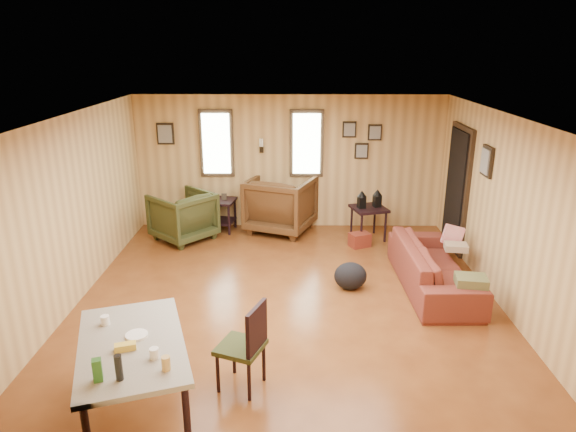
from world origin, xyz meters
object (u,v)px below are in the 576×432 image
sofa (434,260)px  end_table (219,209)px  recliner_green (183,214)px  dining_table (132,350)px  recliner_brown (281,202)px  side_table (369,206)px

sofa → end_table: (-3.27, 2.27, -0.02)m
recliner_green → dining_table: bearing=48.1°
recliner_brown → recliner_green: (-1.67, -0.46, -0.09)m
recliner_brown → side_table: recliner_brown is taller
end_table → side_table: (2.63, -0.39, 0.20)m
side_table → dining_table: dining_table is taller
end_table → dining_table: (-0.07, -4.92, 0.29)m
end_table → dining_table: size_ratio=0.43×
end_table → side_table: size_ratio=0.81×
side_table → recliner_brown: bearing=165.2°
sofa → dining_table: 4.27m
sofa → recliner_green: 4.24m
sofa → side_table: (-0.64, 1.88, 0.18)m
recliner_brown → side_table: (1.52, -0.40, 0.05)m
recliner_brown → end_table: recliner_brown is taller
end_table → recliner_green: bearing=-141.4°
sofa → side_table: 2.00m
recliner_green → end_table: (0.56, 0.45, -0.06)m
recliner_green → dining_table: size_ratio=0.55×
side_table → dining_table: size_ratio=0.52×
sofa → recliner_brown: 3.14m
end_table → sofa: bearing=-34.8°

